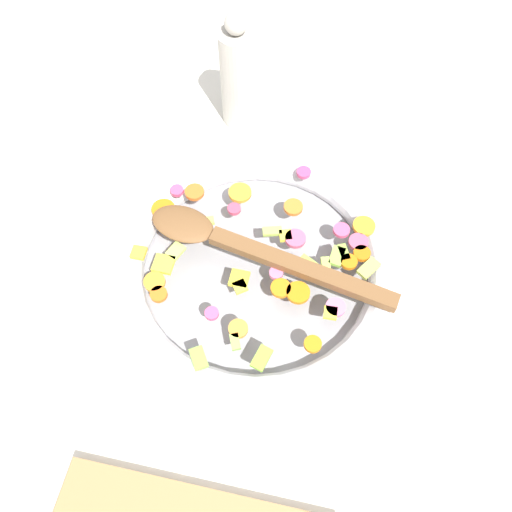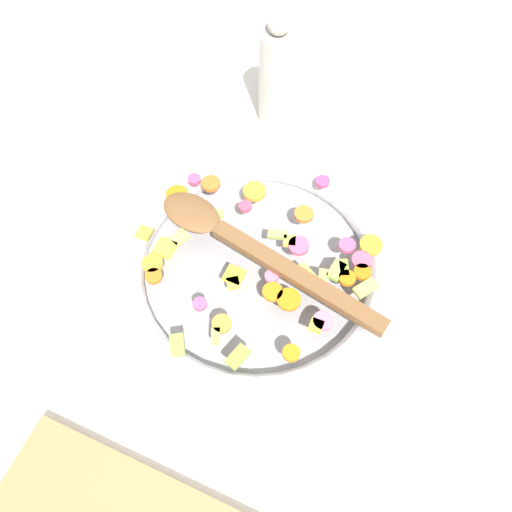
# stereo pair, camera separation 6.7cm
# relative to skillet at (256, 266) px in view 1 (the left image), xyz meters

# --- Properties ---
(ground_plane) EXTENTS (4.00, 4.00, 0.00)m
(ground_plane) POSITION_rel_skillet_xyz_m (0.00, 0.00, -0.02)
(ground_plane) COLOR silver
(skillet) EXTENTS (0.41, 0.41, 0.05)m
(skillet) POSITION_rel_skillet_xyz_m (0.00, 0.00, 0.00)
(skillet) COLOR gray
(skillet) RESTS_ON ground_plane
(chopped_vegetables) EXTENTS (0.33, 0.34, 0.01)m
(chopped_vegetables) POSITION_rel_skillet_xyz_m (-0.01, -0.00, 0.03)
(chopped_vegetables) COLOR orange
(chopped_vegetables) RESTS_ON skillet
(wooden_spoon) EXTENTS (0.35, 0.11, 0.01)m
(wooden_spoon) POSITION_rel_skillet_xyz_m (0.02, -0.00, 0.04)
(wooden_spoon) COLOR brown
(wooden_spoon) RESTS_ON chopped_vegetables
(pepper_mill) EXTENTS (0.06, 0.06, 0.20)m
(pepper_mill) POSITION_rel_skillet_xyz_m (0.09, -0.29, 0.07)
(pepper_mill) COLOR #B2ADA3
(pepper_mill) RESTS_ON ground_plane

